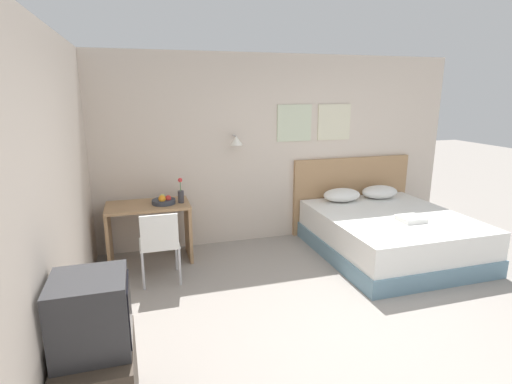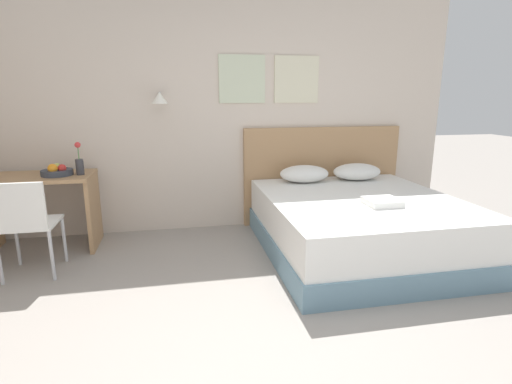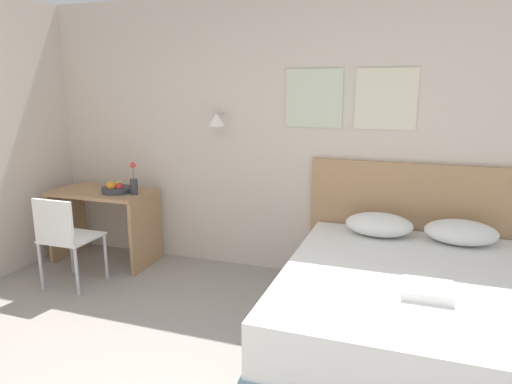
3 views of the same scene
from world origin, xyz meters
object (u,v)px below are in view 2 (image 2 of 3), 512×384
(pillow_left, at_px, (304,174))
(flower_vase, at_px, (79,163))
(bed, at_px, (359,225))
(headboard, at_px, (322,175))
(folded_towel_near_foot, at_px, (382,202))
(pillow_right, at_px, (357,172))
(fruit_bowl, at_px, (57,171))
(desk, at_px, (40,200))
(desk_chair, at_px, (25,220))

(pillow_left, xyz_separation_m, flower_vase, (-2.35, -0.10, 0.22))
(bed, height_order, headboard, headboard)
(folded_towel_near_foot, bearing_deg, pillow_right, 76.47)
(bed, xyz_separation_m, pillow_right, (0.32, 0.78, 0.38))
(folded_towel_near_foot, bearing_deg, pillow_left, 109.33)
(fruit_bowl, xyz_separation_m, flower_vase, (0.22, -0.01, 0.07))
(headboard, xyz_separation_m, desk, (-3.09, -0.33, -0.06))
(pillow_right, distance_m, fruit_bowl, 3.21)
(desk, bearing_deg, fruit_bowl, -10.89)
(pillow_left, bearing_deg, bed, -67.57)
(headboard, height_order, folded_towel_near_foot, headboard)
(desk, distance_m, fruit_bowl, 0.35)
(headboard, bearing_deg, desk_chair, -161.14)
(pillow_left, height_order, desk_chair, desk_chair)
(bed, bearing_deg, headboard, 90.00)
(desk, distance_m, flower_vase, 0.55)
(bed, xyz_separation_m, flower_vase, (-2.67, 0.68, 0.60))
(folded_towel_near_foot, distance_m, fruit_bowl, 3.12)
(bed, height_order, flower_vase, flower_vase)
(desk, height_order, flower_vase, flower_vase)
(pillow_left, relative_size, pillow_right, 1.00)
(desk, bearing_deg, pillow_left, 1.14)
(pillow_right, relative_size, flower_vase, 1.74)
(headboard, height_order, pillow_right, headboard)
(pillow_right, xyz_separation_m, desk, (-3.41, -0.05, -0.14))
(pillow_left, xyz_separation_m, desk_chair, (-2.68, -0.75, -0.15))
(desk_chair, xyz_separation_m, flower_vase, (0.32, 0.65, 0.36))
(pillow_left, relative_size, desk, 0.55)
(pillow_right, height_order, desk_chair, desk_chair)
(pillow_left, distance_m, desk, 2.77)
(desk, relative_size, flower_vase, 3.18)
(headboard, relative_size, desk, 1.88)
(bed, distance_m, flower_vase, 2.82)
(bed, height_order, desk, desk)
(flower_vase, bearing_deg, headboard, 8.05)
(headboard, distance_m, pillow_right, 0.43)
(bed, relative_size, headboard, 1.06)
(bed, distance_m, desk, 3.18)
(pillow_left, height_order, fruit_bowl, fruit_bowl)
(pillow_left, distance_m, fruit_bowl, 2.57)
(pillow_right, relative_size, desk, 0.55)
(fruit_bowl, bearing_deg, pillow_left, 2.08)
(pillow_left, relative_size, desk_chair, 0.66)
(pillow_left, xyz_separation_m, desk, (-2.77, -0.05, -0.14))
(pillow_right, xyz_separation_m, folded_towel_near_foot, (-0.26, -1.08, -0.06))
(desk, xyz_separation_m, desk_chair, (0.09, -0.69, -0.00))
(headboard, xyz_separation_m, folded_towel_near_foot, (0.06, -1.36, 0.02))
(folded_towel_near_foot, height_order, desk, desk)
(desk_chair, bearing_deg, headboard, 18.86)
(pillow_right, height_order, flower_vase, flower_vase)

